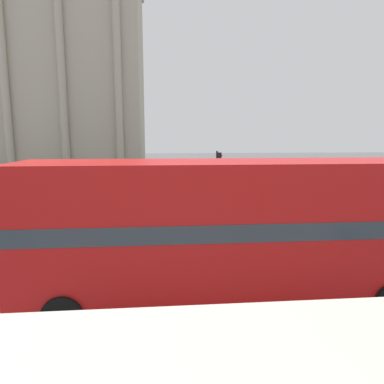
# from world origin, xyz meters

# --- Properties ---
(double_decker_bus) EXTENTS (11.06, 2.72, 4.06)m
(double_decker_bus) POSITION_xyz_m (0.55, 6.63, 2.27)
(double_decker_bus) COLOR black
(double_decker_bus) RESTS_ON ground_plane
(plaza_building_left) EXTENTS (25.11, 13.70, 25.40)m
(plaza_building_left) POSITION_xyz_m (-16.03, 47.42, 12.70)
(plaza_building_left) COLOR #B2A893
(plaza_building_left) RESTS_ON ground_plane
(traffic_light_near) EXTENTS (0.42, 0.24, 3.52)m
(traffic_light_near) POSITION_xyz_m (0.36, 11.95, 2.31)
(traffic_light_near) COLOR black
(traffic_light_near) RESTS_ON ground_plane
(traffic_light_mid) EXTENTS (0.42, 0.24, 3.82)m
(traffic_light_mid) POSITION_xyz_m (2.45, 19.44, 2.50)
(traffic_light_mid) COLOR black
(traffic_light_mid) RESTS_ON ground_plane
(car_silver) EXTENTS (4.20, 1.93, 1.35)m
(car_silver) POSITION_xyz_m (-3.93, 21.29, 0.70)
(car_silver) COLOR black
(car_silver) RESTS_ON ground_plane
(car_black) EXTENTS (4.20, 1.93, 1.35)m
(car_black) POSITION_xyz_m (4.86, 16.86, 0.70)
(car_black) COLOR black
(car_black) RESTS_ON ground_plane
(pedestrian_yellow) EXTENTS (0.32, 0.32, 1.75)m
(pedestrian_yellow) POSITION_xyz_m (-5.33, 14.26, 1.01)
(pedestrian_yellow) COLOR #282B33
(pedestrian_yellow) RESTS_ON ground_plane
(pedestrian_white) EXTENTS (0.32, 0.32, 1.63)m
(pedestrian_white) POSITION_xyz_m (-0.94, 22.66, 0.93)
(pedestrian_white) COLOR #282B33
(pedestrian_white) RESTS_ON ground_plane
(pedestrian_red) EXTENTS (0.32, 0.32, 1.70)m
(pedestrian_red) POSITION_xyz_m (-7.03, 19.54, 0.98)
(pedestrian_red) COLOR #282B33
(pedestrian_red) RESTS_ON ground_plane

